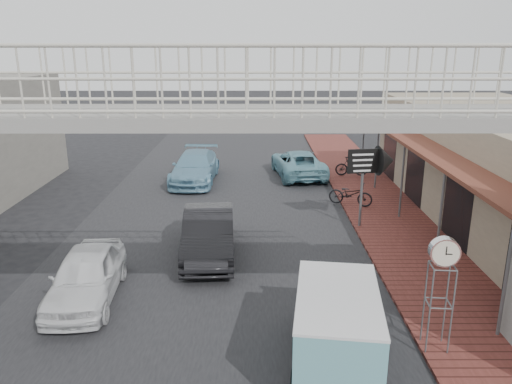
{
  "coord_description": "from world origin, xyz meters",
  "views": [
    {
      "loc": [
        1.45,
        -12.83,
        6.35
      ],
      "look_at": [
        1.48,
        2.54,
        1.8
      ],
      "focal_mm": 35.0,
      "sensor_mm": 36.0,
      "label": 1
    }
  ],
  "objects_px": {
    "angkot_curb": "(298,163)",
    "motorcycle_near": "(351,194)",
    "motorcycle_far": "(351,166)",
    "arrow_sign": "(383,161)",
    "white_hatchback": "(86,276)",
    "street_clock": "(444,257)",
    "angkot_van": "(337,319)",
    "angkot_far": "(195,167)",
    "dark_sedan": "(209,233)"
  },
  "relations": [
    {
      "from": "angkot_curb",
      "to": "motorcycle_near",
      "type": "bearing_deg",
      "value": 101.1
    },
    {
      "from": "motorcycle_far",
      "to": "arrow_sign",
      "type": "height_order",
      "value": "arrow_sign"
    },
    {
      "from": "white_hatchback",
      "to": "street_clock",
      "type": "bearing_deg",
      "value": -19.59
    },
    {
      "from": "street_clock",
      "to": "arrow_sign",
      "type": "height_order",
      "value": "arrow_sign"
    },
    {
      "from": "motorcycle_far",
      "to": "arrow_sign",
      "type": "bearing_deg",
      "value": -176.75
    },
    {
      "from": "angkot_van",
      "to": "motorcycle_far",
      "type": "xyz_separation_m",
      "value": [
        3.14,
        15.19,
        -0.54
      ]
    },
    {
      "from": "white_hatchback",
      "to": "street_clock",
      "type": "relative_size",
      "value": 1.54
    },
    {
      "from": "white_hatchback",
      "to": "angkot_far",
      "type": "height_order",
      "value": "angkot_far"
    },
    {
      "from": "motorcycle_far",
      "to": "angkot_van",
      "type": "bearing_deg",
      "value": 174.04
    },
    {
      "from": "angkot_far",
      "to": "street_clock",
      "type": "bearing_deg",
      "value": -62.0
    },
    {
      "from": "white_hatchback",
      "to": "motorcycle_near",
      "type": "xyz_separation_m",
      "value": [
        8.19,
        7.6,
        -0.09
      ]
    },
    {
      "from": "angkot_van",
      "to": "arrow_sign",
      "type": "height_order",
      "value": "arrow_sign"
    },
    {
      "from": "angkot_curb",
      "to": "angkot_far",
      "type": "distance_m",
      "value": 5.15
    },
    {
      "from": "motorcycle_far",
      "to": "street_clock",
      "type": "relative_size",
      "value": 0.63
    },
    {
      "from": "white_hatchback",
      "to": "dark_sedan",
      "type": "xyz_separation_m",
      "value": [
        2.89,
        2.84,
        0.06
      ]
    },
    {
      "from": "street_clock",
      "to": "motorcycle_far",
      "type": "bearing_deg",
      "value": 91.05
    },
    {
      "from": "street_clock",
      "to": "arrow_sign",
      "type": "bearing_deg",
      "value": 90.02
    },
    {
      "from": "street_clock",
      "to": "angkot_far",
      "type": "bearing_deg",
      "value": 120.5
    },
    {
      "from": "white_hatchback",
      "to": "angkot_far",
      "type": "relative_size",
      "value": 0.79
    },
    {
      "from": "motorcycle_near",
      "to": "angkot_far",
      "type": "bearing_deg",
      "value": 82.2
    },
    {
      "from": "angkot_far",
      "to": "street_clock",
      "type": "height_order",
      "value": "street_clock"
    },
    {
      "from": "angkot_far",
      "to": "angkot_van",
      "type": "relative_size",
      "value": 1.29
    },
    {
      "from": "motorcycle_near",
      "to": "arrow_sign",
      "type": "relative_size",
      "value": 0.61
    },
    {
      "from": "angkot_far",
      "to": "angkot_curb",
      "type": "bearing_deg",
      "value": 13.88
    },
    {
      "from": "angkot_van",
      "to": "motorcycle_far",
      "type": "height_order",
      "value": "angkot_van"
    },
    {
      "from": "arrow_sign",
      "to": "angkot_van",
      "type": "bearing_deg",
      "value": -117.56
    },
    {
      "from": "white_hatchback",
      "to": "angkot_van",
      "type": "xyz_separation_m",
      "value": [
        5.96,
        -2.86,
        0.46
      ]
    },
    {
      "from": "angkot_curb",
      "to": "street_clock",
      "type": "height_order",
      "value": "street_clock"
    },
    {
      "from": "dark_sedan",
      "to": "motorcycle_far",
      "type": "distance_m",
      "value": 11.35
    },
    {
      "from": "white_hatchback",
      "to": "arrow_sign",
      "type": "height_order",
      "value": "arrow_sign"
    },
    {
      "from": "motorcycle_near",
      "to": "arrow_sign",
      "type": "height_order",
      "value": "arrow_sign"
    },
    {
      "from": "white_hatchback",
      "to": "angkot_van",
      "type": "relative_size",
      "value": 1.03
    },
    {
      "from": "dark_sedan",
      "to": "angkot_far",
      "type": "relative_size",
      "value": 0.9
    },
    {
      "from": "angkot_far",
      "to": "motorcycle_near",
      "type": "bearing_deg",
      "value": -28.63
    },
    {
      "from": "motorcycle_near",
      "to": "motorcycle_far",
      "type": "bearing_deg",
      "value": 12.01
    },
    {
      "from": "angkot_curb",
      "to": "angkot_far",
      "type": "xyz_separation_m",
      "value": [
        -5.04,
        -1.05,
        0.05
      ]
    },
    {
      "from": "motorcycle_near",
      "to": "arrow_sign",
      "type": "xyz_separation_m",
      "value": [
        0.61,
        -2.32,
        1.88
      ]
    },
    {
      "from": "street_clock",
      "to": "motorcycle_near",
      "type": "bearing_deg",
      "value": 94.63
    },
    {
      "from": "dark_sedan",
      "to": "arrow_sign",
      "type": "bearing_deg",
      "value": 19.02
    },
    {
      "from": "angkot_curb",
      "to": "street_clock",
      "type": "relative_size",
      "value": 1.86
    },
    {
      "from": "angkot_far",
      "to": "motorcycle_near",
      "type": "xyz_separation_m",
      "value": [
        6.74,
        -4.01,
        -0.14
      ]
    },
    {
      "from": "motorcycle_far",
      "to": "dark_sedan",
      "type": "bearing_deg",
      "value": 152.51
    },
    {
      "from": "white_hatchback",
      "to": "dark_sedan",
      "type": "bearing_deg",
      "value": 40.49
    },
    {
      "from": "dark_sedan",
      "to": "angkot_curb",
      "type": "distance_m",
      "value": 10.46
    },
    {
      "from": "angkot_far",
      "to": "arrow_sign",
      "type": "height_order",
      "value": "arrow_sign"
    },
    {
      "from": "angkot_far",
      "to": "motorcycle_far",
      "type": "xyz_separation_m",
      "value": [
        7.66,
        0.71,
        -0.13
      ]
    },
    {
      "from": "angkot_far",
      "to": "street_clock",
      "type": "xyz_separation_m",
      "value": [
        6.74,
        -13.9,
        1.48
      ]
    },
    {
      "from": "dark_sedan",
      "to": "angkot_curb",
      "type": "xyz_separation_m",
      "value": [
        3.6,
        9.82,
        -0.07
      ]
    },
    {
      "from": "dark_sedan",
      "to": "motorcycle_far",
      "type": "bearing_deg",
      "value": 53.37
    },
    {
      "from": "white_hatchback",
      "to": "angkot_van",
      "type": "distance_m",
      "value": 6.63
    }
  ]
}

